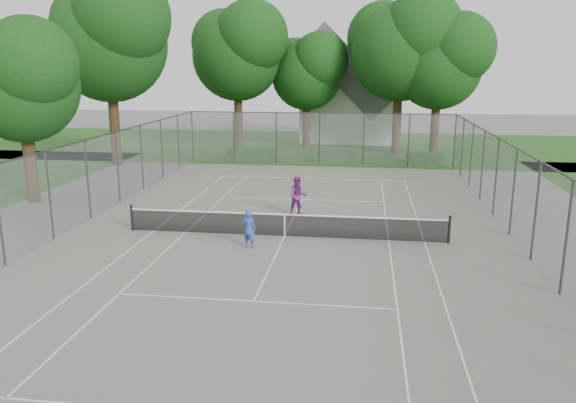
# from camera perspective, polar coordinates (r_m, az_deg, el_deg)

# --- Properties ---
(ground) EXTENTS (120.00, 120.00, 0.00)m
(ground) POSITION_cam_1_polar(r_m,az_deg,el_deg) (22.51, -0.34, -3.57)
(ground) COLOR #63605F
(ground) RESTS_ON ground
(grass_far) EXTENTS (60.00, 20.00, 0.00)m
(grass_far) POSITION_cam_1_polar(r_m,az_deg,el_deg) (47.84, 4.07, 5.67)
(grass_far) COLOR #1D4A15
(grass_far) RESTS_ON ground
(court_markings) EXTENTS (11.03, 23.83, 0.01)m
(court_markings) POSITION_cam_1_polar(r_m,az_deg,el_deg) (22.51, -0.34, -3.55)
(court_markings) COLOR silver
(court_markings) RESTS_ON ground
(tennis_net) EXTENTS (12.87, 0.10, 1.10)m
(tennis_net) POSITION_cam_1_polar(r_m,az_deg,el_deg) (22.36, -0.35, -2.32)
(tennis_net) COLOR black
(tennis_net) RESTS_ON ground
(perimeter_fence) EXTENTS (18.08, 34.08, 3.52)m
(perimeter_fence) POSITION_cam_1_polar(r_m,az_deg,el_deg) (22.04, -0.35, 0.93)
(perimeter_fence) COLOR #38383D
(perimeter_fence) RESTS_ON ground
(tree_far_left) EXTENTS (8.01, 7.32, 11.52)m
(tree_far_left) POSITION_cam_1_polar(r_m,az_deg,el_deg) (45.33, -5.09, 15.24)
(tree_far_left) COLOR #322112
(tree_far_left) RESTS_ON ground
(tree_far_midleft) EXTENTS (6.43, 5.87, 9.24)m
(tree_far_midleft) POSITION_cam_1_polar(r_m,az_deg,el_deg) (45.87, 2.00, 13.30)
(tree_far_midleft) COLOR #322112
(tree_far_midleft) RESTS_ON ground
(tree_far_midright) EXTENTS (8.28, 7.56, 11.90)m
(tree_far_midright) POSITION_cam_1_polar(r_m,az_deg,el_deg) (43.53, 11.50, 15.43)
(tree_far_midright) COLOR #322112
(tree_far_midright) RESTS_ON ground
(tree_far_right) EXTENTS (7.18, 6.56, 10.33)m
(tree_far_right) POSITION_cam_1_polar(r_m,az_deg,el_deg) (43.02, 15.22, 13.81)
(tree_far_right) COLOR #322112
(tree_far_right) RESTS_ON ground
(tree_side_back) EXTENTS (8.78, 8.02, 12.63)m
(tree_side_back) POSITION_cam_1_polar(r_m,az_deg,el_deg) (39.76, -17.73, 15.99)
(tree_side_back) COLOR #322112
(tree_side_back) RESTS_ON ground
(tree_side_front) EXTENTS (6.20, 5.66, 8.91)m
(tree_side_front) POSITION_cam_1_polar(r_m,az_deg,el_deg) (30.21, -25.45, 11.35)
(tree_side_front) COLOR #322112
(tree_side_front) RESTS_ON ground
(hedge_left) EXTENTS (3.60, 1.08, 0.90)m
(hedge_left) POSITION_cam_1_polar(r_m,az_deg,el_deg) (40.48, -3.73, 4.84)
(hedge_left) COLOR #1D4917
(hedge_left) RESTS_ON ground
(hedge_mid) EXTENTS (3.12, 0.89, 0.98)m
(hedge_mid) POSITION_cam_1_polar(r_m,az_deg,el_deg) (39.95, 4.94, 4.76)
(hedge_mid) COLOR #1D4917
(hedge_mid) RESTS_ON ground
(hedge_right) EXTENTS (2.57, 0.94, 0.77)m
(hedge_right) POSITION_cam_1_polar(r_m,az_deg,el_deg) (40.21, 13.96, 4.31)
(hedge_right) COLOR #1D4917
(hedge_right) RESTS_ON ground
(house) EXTENTS (8.13, 6.30, 10.12)m
(house) POSITION_cam_1_polar(r_m,az_deg,el_deg) (50.99, 6.19, 10.72)
(house) COLOR silver
(house) RESTS_ON ground
(girl_player) EXTENTS (0.61, 0.48, 1.46)m
(girl_player) POSITION_cam_1_polar(r_m,az_deg,el_deg) (21.02, -3.97, -2.79)
(girl_player) COLOR #2D52AC
(girl_player) RESTS_ON ground
(woman_player) EXTENTS (1.04, 0.93, 1.78)m
(woman_player) POSITION_cam_1_polar(r_m,az_deg,el_deg) (25.39, 1.03, 0.52)
(woman_player) COLOR #742879
(woman_player) RESTS_ON ground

